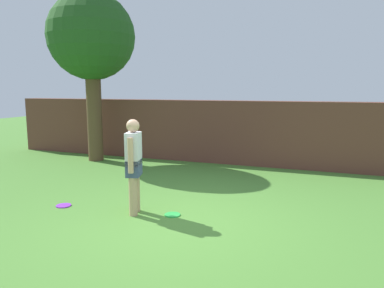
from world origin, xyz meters
name	(u,v)px	position (x,y,z in m)	size (l,w,h in m)	color
ground_plane	(178,224)	(0.00, 0.00, 0.00)	(40.00, 40.00, 0.00)	#4C8433
brick_wall	(196,131)	(-1.50, 4.95, 0.89)	(12.46, 0.50, 1.79)	brown
tree	(91,39)	(-4.33, 3.94, 3.53)	(2.48, 2.48, 4.85)	brown
person	(134,162)	(-0.89, 0.21, 0.90)	(0.32, 0.52, 1.62)	tan
car	(356,131)	(2.93, 6.84, 0.86)	(4.27, 2.06, 1.72)	#B7B7BC
frisbee_green	(172,215)	(-0.24, 0.33, 0.01)	(0.27, 0.27, 0.02)	green
frisbee_purple	(64,206)	(-2.30, 0.08, 0.01)	(0.27, 0.27, 0.02)	purple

